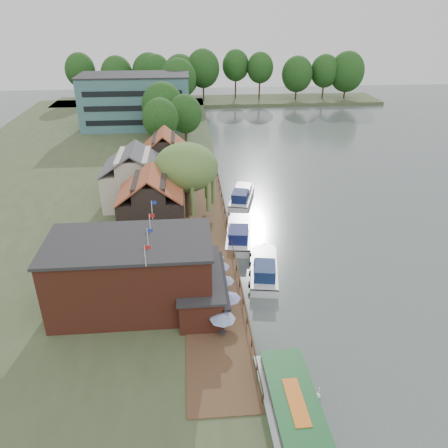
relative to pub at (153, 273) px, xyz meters
name	(u,v)px	position (x,y,z in m)	size (l,w,h in m)	color
ground	(290,298)	(14.00, 1.00, -4.65)	(260.00, 260.00, 0.00)	#485350
land_bank	(73,182)	(-16.00, 36.00, -4.15)	(50.00, 140.00, 1.00)	#384728
quay_deck	(209,246)	(6.00, 11.00, -3.60)	(6.00, 50.00, 0.10)	#47301E
quay_rail	(231,240)	(8.70, 11.50, -3.15)	(0.20, 49.00, 1.00)	black
pub	(153,273)	(0.00, 0.00, 0.00)	(20.00, 11.00, 7.30)	maroon
hotel_block	(136,101)	(-8.00, 71.00, 2.50)	(25.40, 12.40, 12.30)	#38666B
cottage_a	(151,204)	(-1.00, 15.00, 0.60)	(8.60, 7.60, 8.50)	black
cottage_b	(135,176)	(-4.00, 25.00, 0.60)	(9.60, 8.60, 8.50)	beige
cottage_c	(165,156)	(0.00, 34.00, 0.60)	(7.60, 7.60, 8.50)	black
willow	(187,181)	(3.50, 20.00, 1.56)	(8.60, 8.60, 10.43)	#476B2D
umbrella_0	(223,325)	(6.31, -5.33, -2.36)	(2.33, 2.33, 2.38)	navy
umbrella_1	(228,304)	(7.12, -2.37, -2.36)	(2.32, 2.32, 2.38)	navy
umbrella_2	(223,286)	(6.87, 0.52, -2.36)	(2.16, 2.16, 2.38)	navy
umbrella_3	(220,272)	(6.72, 3.15, -2.36)	(2.08, 2.08, 2.38)	navy
umbrella_4	(213,263)	(6.15, 5.09, -2.36)	(2.40, 2.40, 2.38)	navy
cruiser_0	(264,266)	(11.95, 5.66, -3.39)	(3.33, 10.30, 2.51)	silver
cruiser_1	(239,231)	(10.05, 14.13, -3.32)	(3.49, 10.79, 2.65)	white
cruiser_2	(242,195)	(11.91, 26.37, -3.41)	(3.29, 10.16, 2.47)	silver
tour_boat	(297,425)	(10.68, -15.47, -3.10)	(4.01, 14.23, 3.11)	silver
swan	(318,395)	(13.28, -11.91, -4.43)	(0.44, 0.44, 0.44)	white
bank_tree_0	(161,130)	(-0.95, 44.29, 2.27)	(6.50, 6.50, 11.84)	#143811
bank_tree_1	(185,122)	(3.53, 51.83, 1.87)	(6.71, 6.71, 11.05)	#143811
bank_tree_2	(163,112)	(-1.11, 58.12, 2.61)	(8.80, 8.80, 12.51)	#143811
bank_tree_3	(179,89)	(2.16, 79.43, 3.80)	(8.83, 8.83, 14.89)	#143811
bank_tree_4	(159,92)	(-3.42, 86.56, 1.80)	(7.18, 7.18, 10.89)	#143811
bank_tree_5	(157,81)	(-4.21, 94.25, 3.55)	(7.60, 7.60, 14.41)	#143811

